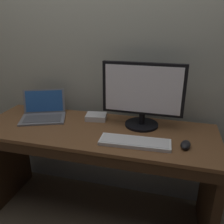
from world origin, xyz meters
The scene contains 8 objects.
ground_plane centered at (0.00, 0.00, 0.00)m, with size 14.00×14.00×0.00m, color brown.
back_wall centered at (0.00, 0.36, 1.35)m, with size 4.04×0.04×2.71m, color #9EA093.
desk centered at (0.00, -0.01, 0.51)m, with size 1.68×0.60×0.76m.
laptop_space_gray centered at (-0.46, 0.09, 0.79)m, with size 0.40×0.37×0.20m.
external_monitor centered at (0.31, 0.13, 1.00)m, with size 0.56×0.24×0.46m.
wired_keyboard centered at (0.31, -0.14, 0.77)m, with size 0.45×0.16×0.02m.
computer_mouse centered at (0.61, -0.11, 0.78)m, with size 0.06×0.10×0.04m, color black.
external_drive_box centered at (-0.05, 0.17, 0.78)m, with size 0.15×0.12×0.04m, color silver.
Camera 1 is at (0.51, -1.43, 1.47)m, focal length 37.95 mm.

